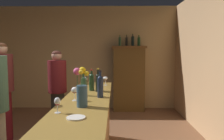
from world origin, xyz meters
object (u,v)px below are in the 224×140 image
object	(u,v)px
display_cabinet	(129,77)
wine_glass_rear	(75,91)
patron_near_entrance	(57,89)
display_bottle_left	(120,41)
wine_bottle_rose	(92,81)
bar_counter	(86,138)
display_bottle_midleft	(127,41)
wine_glass_mid	(105,79)
display_bottle_center	(133,40)
wine_bottle_merlot	(100,85)
wine_bottle_chardonnay	(84,85)
wine_bottle_syrah	(98,81)
wine_glass_spare	(85,79)
patron_by_cabinet	(3,88)
cheese_plate	(76,118)
wine_glass_front	(57,102)
flower_arrangement	(82,89)
display_bottle_midright	(139,41)

from	to	relation	value
display_cabinet	wine_glass_rear	xyz separation A→B (m)	(-0.84, -3.12, 0.23)
patron_near_entrance	display_bottle_left	bearing A→B (deg)	96.11
wine_bottle_rose	patron_near_entrance	xyz separation A→B (m)	(-0.72, 0.80, -0.27)
bar_counter	patron_near_entrance	bearing A→B (deg)	117.57
wine_bottle_rose	display_bottle_midleft	xyz separation A→B (m)	(0.64, 2.47, 0.69)
wine_glass_mid	display_bottle_center	distance (m)	2.21
wine_bottle_merlot	display_bottle_midleft	world-z (taller)	display_bottle_midleft
bar_counter	patron_near_entrance	distance (m)	1.58
bar_counter	wine_bottle_chardonnay	distance (m)	0.67
bar_counter	wine_bottle_syrah	distance (m)	0.81
wine_glass_spare	patron_by_cabinet	xyz separation A→B (m)	(-1.43, 0.04, -0.15)
cheese_plate	display_bottle_center	bearing A→B (deg)	78.14
wine_bottle_chardonnay	wine_glass_front	distance (m)	0.82
flower_arrangement	patron_by_cabinet	world-z (taller)	patron_by_cabinet
wine_glass_spare	patron_near_entrance	bearing A→B (deg)	150.02
bar_counter	wine_bottle_merlot	distance (m)	0.68
wine_bottle_rose	cheese_plate	world-z (taller)	wine_bottle_rose
wine_bottle_rose	patron_near_entrance	distance (m)	1.11
display_cabinet	display_bottle_left	size ratio (longest dim) A/B	5.67
wine_glass_mid	flower_arrangement	distance (m)	1.43
wine_bottle_rose	display_bottle_midright	bearing A→B (deg)	68.83
wine_glass_mid	flower_arrangement	size ratio (longest dim) A/B	0.35
display_bottle_midright	wine_bottle_syrah	bearing A→B (deg)	-108.41
wine_glass_rear	display_bottle_left	distance (m)	3.26
wine_bottle_chardonnay	cheese_plate	world-z (taller)	wine_bottle_chardonnay
bar_counter	display_cabinet	distance (m)	3.15
cheese_plate	display_bottle_center	xyz separation A→B (m)	(0.80, 3.80, 0.84)
wine_bottle_chardonnay	flower_arrangement	distance (m)	0.57
wine_glass_mid	cheese_plate	xyz separation A→B (m)	(-0.18, -1.81, -0.11)
wine_glass_rear	patron_near_entrance	bearing A→B (deg)	112.17
wine_glass_rear	wine_glass_spare	bearing A→B (deg)	91.50
bar_counter	wine_bottle_syrah	xyz separation A→B (m)	(0.11, 0.48, 0.64)
patron_by_cabinet	display_bottle_left	bearing A→B (deg)	85.47
cheese_plate	wine_bottle_rose	bearing A→B (deg)	90.11
wine_glass_front	display_bottle_midright	distance (m)	3.89
display_bottle_left	display_bottle_center	bearing A→B (deg)	0.00
bar_counter	cheese_plate	xyz separation A→B (m)	(0.01, -0.76, 0.50)
display_bottle_midleft	patron_by_cabinet	xyz separation A→B (m)	(-2.24, -1.96, -0.88)
wine_bottle_syrah	display_bottle_midleft	world-z (taller)	display_bottle_midleft
display_bottle_left	patron_near_entrance	world-z (taller)	display_bottle_left
display_bottle_midleft	display_bottle_center	bearing A→B (deg)	-0.00
display_bottle_center	display_bottle_midleft	bearing A→B (deg)	180.00
patron_near_entrance	flower_arrangement	bearing A→B (deg)	-25.95
display_cabinet	display_bottle_left	distance (m)	0.97
display_bottle_left	display_bottle_midright	distance (m)	0.49
cheese_plate	patron_near_entrance	bearing A→B (deg)	108.86
cheese_plate	patron_near_entrance	size ratio (longest dim) A/B	0.11
wine_glass_spare	cheese_plate	xyz separation A→B (m)	(0.16, -1.80, -0.09)
wine_bottle_merlot	wine_glass_mid	world-z (taller)	wine_bottle_merlot
wine_bottle_rose	display_bottle_left	distance (m)	2.61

